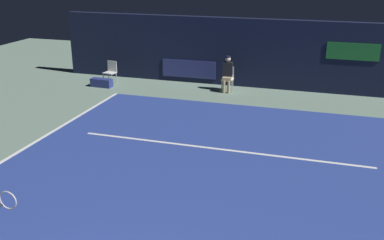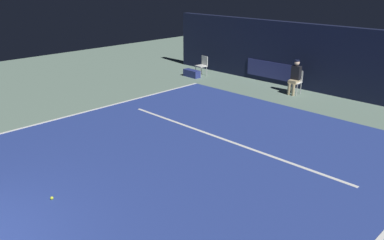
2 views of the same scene
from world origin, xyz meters
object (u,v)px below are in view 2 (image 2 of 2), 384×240
line_judge_on_chair (295,77)px  equipment_bag (192,73)px  tennis_ball (52,198)px  courtside_chair_near (202,64)px

line_judge_on_chair → equipment_bag: bearing=-170.1°
tennis_ball → equipment_bag: (-5.45, 9.54, 0.11)m
line_judge_on_chair → equipment_bag: line_judge_on_chair is taller
courtside_chair_near → tennis_ball: size_ratio=12.94×
line_judge_on_chair → tennis_ball: bearing=-86.3°
courtside_chair_near → equipment_bag: (-0.11, -0.59, -0.34)m
courtside_chair_near → equipment_bag: size_ratio=1.05×
line_judge_on_chair → equipment_bag: (-4.78, -0.84, -0.53)m
line_judge_on_chair → courtside_chair_near: line_judge_on_chair is taller
courtside_chair_near → equipment_bag: courtside_chair_near is taller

